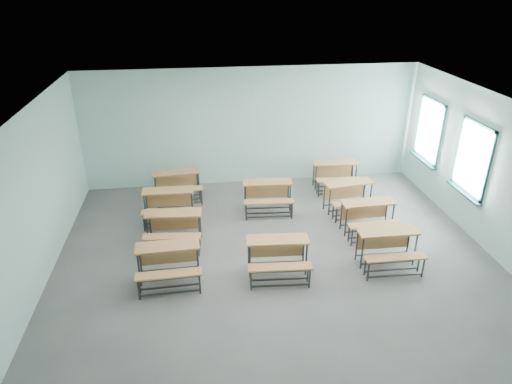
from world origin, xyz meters
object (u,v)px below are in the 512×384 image
(desk_unit_r3c0, at_px, (177,182))
(desk_unit_r3c2, at_px, (336,172))
(desk_unit_r0c1, at_px, (278,253))
(desk_unit_r0c2, at_px, (389,244))
(desk_unit_r1c2, at_px, (369,213))
(desk_unit_r1c0, at_px, (173,225))
(desk_unit_r2c2, at_px, (350,193))
(desk_unit_r2c0, at_px, (168,201))
(desk_unit_r2c1, at_px, (268,192))
(desk_unit_r0c0, at_px, (168,259))

(desk_unit_r3c0, xyz_separation_m, desk_unit_r3c2, (4.24, 0.08, 0.00))
(desk_unit_r0c1, relative_size, desk_unit_r0c2, 1.03)
(desk_unit_r1c2, relative_size, desk_unit_r3c2, 0.99)
(desk_unit_r0c1, bearing_deg, desk_unit_r1c0, 149.85)
(desk_unit_r2c2, xyz_separation_m, desk_unit_r3c2, (0.04, 1.32, 0.00))
(desk_unit_r0c1, height_order, desk_unit_r2c0, same)
(desk_unit_r1c0, distance_m, desk_unit_r2c0, 1.15)
(desk_unit_r1c2, distance_m, desk_unit_r2c2, 1.08)
(desk_unit_r0c1, bearing_deg, desk_unit_r3c0, 122.77)
(desk_unit_r0c1, relative_size, desk_unit_r2c1, 1.00)
(desk_unit_r0c1, bearing_deg, desk_unit_r3c2, 62.28)
(desk_unit_r0c2, relative_size, desk_unit_r2c1, 0.97)
(desk_unit_r0c2, distance_m, desk_unit_r2c0, 5.06)
(desk_unit_r0c0, bearing_deg, desk_unit_r3c0, 86.82)
(desk_unit_r2c1, bearing_deg, desk_unit_r3c2, 30.63)
(desk_unit_r0c0, height_order, desk_unit_r0c1, same)
(desk_unit_r0c0, distance_m, desk_unit_r3c0, 3.54)
(desk_unit_r0c2, height_order, desk_unit_r1c2, same)
(desk_unit_r0c0, distance_m, desk_unit_r2c0, 2.45)
(desk_unit_r3c0, height_order, desk_unit_r3c2, same)
(desk_unit_r2c1, relative_size, desk_unit_r2c2, 0.97)
(desk_unit_r1c0, relative_size, desk_unit_r2c0, 1.04)
(desk_unit_r0c1, relative_size, desk_unit_r3c0, 0.97)
(desk_unit_r0c2, height_order, desk_unit_r2c2, same)
(desk_unit_r2c0, bearing_deg, desk_unit_r0c1, -48.07)
(desk_unit_r1c0, relative_size, desk_unit_r1c2, 1.03)
(desk_unit_r0c2, distance_m, desk_unit_r2c1, 3.33)
(desk_unit_r2c1, height_order, desk_unit_r3c0, same)
(desk_unit_r2c0, distance_m, desk_unit_r2c1, 2.40)
(desk_unit_r0c2, relative_size, desk_unit_r1c2, 0.99)
(desk_unit_r0c1, height_order, desk_unit_r3c2, same)
(desk_unit_r0c0, distance_m, desk_unit_r2c2, 4.87)
(desk_unit_r0c2, height_order, desk_unit_r3c0, same)
(desk_unit_r2c1, bearing_deg, desk_unit_r1c0, -145.92)
(desk_unit_r2c2, bearing_deg, desk_unit_r2c0, 170.17)
(desk_unit_r0c0, xyz_separation_m, desk_unit_r2c0, (-0.09, 2.45, 0.00))
(desk_unit_r1c2, bearing_deg, desk_unit_r3c2, 89.40)
(desk_unit_r2c1, distance_m, desk_unit_r2c2, 2.01)
(desk_unit_r1c0, distance_m, desk_unit_r3c2, 4.86)
(desk_unit_r0c0, xyz_separation_m, desk_unit_r2c1, (2.31, 2.61, 0.00))
(desk_unit_r0c1, xyz_separation_m, desk_unit_r3c2, (2.25, 3.67, 0.00))
(desk_unit_r0c0, height_order, desk_unit_r2c2, same)
(desk_unit_r2c2, bearing_deg, desk_unit_r2c1, 163.33)
(desk_unit_r0c0, xyz_separation_m, desk_unit_r1c0, (0.06, 1.31, 0.00))
(desk_unit_r0c1, height_order, desk_unit_r2c2, same)
(desk_unit_r0c1, relative_size, desk_unit_r1c0, 0.99)
(desk_unit_r0c1, distance_m, desk_unit_r3c0, 4.11)
(desk_unit_r0c0, bearing_deg, desk_unit_r0c2, -2.21)
(desk_unit_r1c2, xyz_separation_m, desk_unit_r2c1, (-2.08, 1.38, 0.00))
(desk_unit_r2c0, distance_m, desk_unit_r2c2, 4.38)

